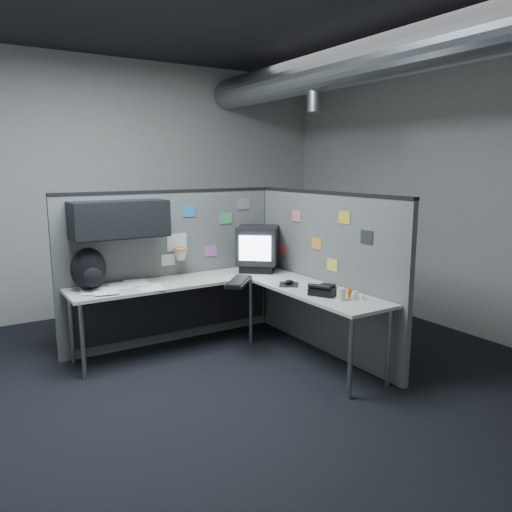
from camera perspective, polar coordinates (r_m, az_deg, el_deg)
room at (r=4.49m, az=4.49°, el=13.05°), size 5.62×5.62×3.22m
partition_back at (r=5.25m, az=-10.95°, el=0.44°), size 2.44×0.42×1.63m
partition_right at (r=5.10m, az=7.79°, el=-1.80°), size 0.07×2.23×1.63m
desk at (r=5.02m, az=-4.31°, el=-4.33°), size 2.31×2.11×0.73m
monitor at (r=5.50m, az=0.20°, el=0.94°), size 0.61×0.61×0.49m
keyboard at (r=4.92m, az=-2.00°, el=-2.95°), size 0.46×0.47×0.04m
mouse at (r=4.88m, az=3.78°, el=-3.12°), size 0.28×0.29×0.05m
phone at (r=4.55m, az=7.72°, el=-3.90°), size 0.29×0.30×0.11m
bottles at (r=4.46m, az=11.15°, el=-4.41°), size 0.12×0.16×0.07m
cup at (r=4.39m, az=9.71°, el=-4.29°), size 0.08×0.08×0.11m
papers at (r=4.92m, az=-15.08°, el=-3.47°), size 0.78×0.57×0.02m
backpack at (r=4.89m, az=-18.57°, el=-1.49°), size 0.39×0.38×0.40m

